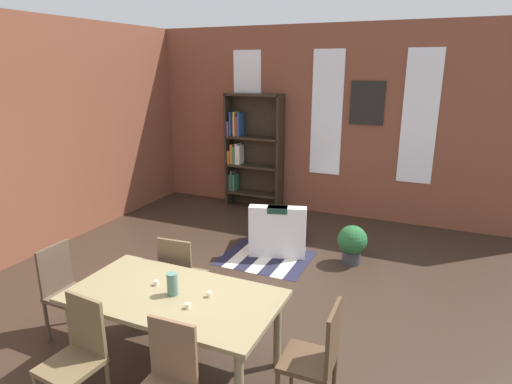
{
  "coord_description": "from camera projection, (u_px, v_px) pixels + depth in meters",
  "views": [
    {
      "loc": [
        1.96,
        -3.46,
        2.64
      ],
      "look_at": [
        -0.26,
        1.56,
        1.03
      ],
      "focal_mm": 30.33,
      "sensor_mm": 36.0,
      "label": 1
    }
  ],
  "objects": [
    {
      "name": "bookshelf_tall",
      "position": [
        250.0,
        150.0,
        8.15
      ],
      "size": [
        1.09,
        0.32,
        2.15
      ],
      "color": "#2D2319",
      "rests_on": "ground"
    },
    {
      "name": "dining_chair_near_right",
      "position": [
        166.0,
        384.0,
        3.0
      ],
      "size": [
        0.41,
        0.41,
        0.95
      ],
      "color": "brown",
      "rests_on": "ground"
    },
    {
      "name": "dining_chair_head_right",
      "position": [
        317.0,
        356.0,
        3.29
      ],
      "size": [
        0.41,
        0.41,
        0.95
      ],
      "color": "#4C3623",
      "rests_on": "ground"
    },
    {
      "name": "tealight_candle_0",
      "position": [
        156.0,
        283.0,
        3.87
      ],
      "size": [
        0.04,
        0.04,
        0.05
      ],
      "primitive_type": "cylinder",
      "color": "silver",
      "rests_on": "dining_table"
    },
    {
      "name": "striped_rug",
      "position": [
        265.0,
        258.0,
        6.15
      ],
      "size": [
        1.24,
        1.0,
        0.01
      ],
      "color": "#1E1E33",
      "rests_on": "ground"
    },
    {
      "name": "dining_table",
      "position": [
        174.0,
        303.0,
        3.75
      ],
      "size": [
        1.83,
        0.98,
        0.74
      ],
      "color": "olive",
      "rests_on": "ground"
    },
    {
      "name": "window_pane_2",
      "position": [
        420.0,
        118.0,
        6.97
      ],
      "size": [
        0.55,
        0.02,
        2.16
      ],
      "primitive_type": "cube",
      "color": "white"
    },
    {
      "name": "window_pane_0",
      "position": [
        247.0,
        110.0,
        8.16
      ],
      "size": [
        0.55,
        0.02,
        2.16
      ],
      "primitive_type": "cube",
      "color": "white"
    },
    {
      "name": "back_wall_brick",
      "position": [
        327.0,
        123.0,
        7.67
      ],
      "size": [
        7.57,
        0.12,
        3.32
      ],
      "primitive_type": "cube",
      "color": "brown",
      "rests_on": "ground"
    },
    {
      "name": "window_pane_1",
      "position": [
        327.0,
        114.0,
        7.56
      ],
      "size": [
        0.55,
        0.02,
        2.16
      ],
      "primitive_type": "cube",
      "color": "white"
    },
    {
      "name": "armchair_white",
      "position": [
        279.0,
        231.0,
        6.4
      ],
      "size": [
        0.99,
        0.99,
        0.75
      ],
      "color": "silver",
      "rests_on": "ground"
    },
    {
      "name": "dining_chair_near_left",
      "position": [
        77.0,
        354.0,
        3.32
      ],
      "size": [
        0.43,
        0.43,
        0.95
      ],
      "color": "brown",
      "rests_on": "ground"
    },
    {
      "name": "potted_plant_by_shelf",
      "position": [
        352.0,
        243.0,
        5.92
      ],
      "size": [
        0.4,
        0.4,
        0.55
      ],
      "color": "#333338",
      "rests_on": "ground"
    },
    {
      "name": "tealight_candle_1",
      "position": [
        188.0,
        306.0,
        3.5
      ],
      "size": [
        0.04,
        0.04,
        0.05
      ],
      "primitive_type": "cylinder",
      "color": "silver",
      "rests_on": "dining_table"
    },
    {
      "name": "dining_chair_head_left",
      "position": [
        66.0,
        288.0,
        4.29
      ],
      "size": [
        0.4,
        0.4,
        0.95
      ],
      "color": "#4F3D2F",
      "rests_on": "ground"
    },
    {
      "name": "vase_on_table",
      "position": [
        172.0,
        284.0,
        3.7
      ],
      "size": [
        0.09,
        0.09,
        0.2
      ],
      "primitive_type": "cylinder",
      "color": "#4C7266",
      "rests_on": "dining_table"
    },
    {
      "name": "ground_plane",
      "position": [
        219.0,
        327.0,
        4.54
      ],
      "size": [
        10.51,
        10.51,
        0.0
      ],
      "primitive_type": "plane",
      "color": "#32251B"
    },
    {
      "name": "framed_picture",
      "position": [
        367.0,
        103.0,
        7.23
      ],
      "size": [
        0.56,
        0.03,
        0.72
      ],
      "primitive_type": "cube",
      "color": "black"
    },
    {
      "name": "dining_chair_far_left",
      "position": [
        181.0,
        274.0,
        4.57
      ],
      "size": [
        0.43,
        0.43,
        0.95
      ],
      "color": "brown",
      "rests_on": "ground"
    },
    {
      "name": "tealight_candle_2",
      "position": [
        209.0,
        294.0,
        3.68
      ],
      "size": [
        0.04,
        0.04,
        0.05
      ],
      "primitive_type": "cylinder",
      "color": "silver",
      "rests_on": "dining_table"
    }
  ]
}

